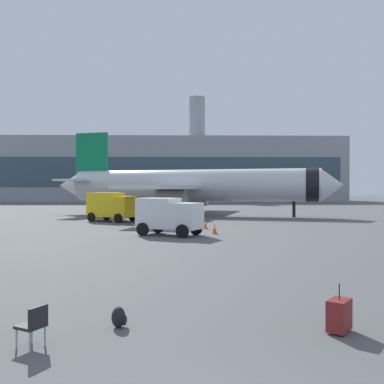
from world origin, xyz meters
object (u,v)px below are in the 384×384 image
Objects in this scene: safety_cone_near at (215,229)px; rolling_suitcase at (339,315)px; cargo_van at (169,215)px; safety_cone_far at (205,224)px; airplane_at_gate at (191,186)px; gate_chair at (34,324)px; service_truck at (112,205)px; safety_cone_mid at (114,219)px; traveller_backpack at (119,317)px.

rolling_suitcase is (1.25, -20.99, 0.00)m from safety_cone_near.
cargo_van is 6.33× the size of safety_cone_far.
airplane_at_gate is 32.00× the size of rolling_suitcase.
airplane_at_gate reaches higher than cargo_van.
rolling_suitcase is at bearing 7.10° from gate_chair.
service_truck is 6.11× the size of gate_chair.
rolling_suitcase is (10.14, -31.45, 0.05)m from safety_cone_mid.
cargo_van is (-1.92, -22.08, -2.21)m from airplane_at_gate.
gate_chair is at bearing -83.08° from service_truck.
gate_chair is at bearing -83.65° from safety_cone_mid.
rolling_suitcase is (2.60, -42.18, -3.27)m from airplane_at_gate.
safety_cone_mid is 10.60m from safety_cone_far.
safety_cone_near is 0.91× the size of gate_chair.
airplane_at_gate is at bearing 84.76° from gate_chair.
rolling_suitcase is at bearing -86.47° from airplane_at_gate.
traveller_backpack is 2.01m from gate_chair.
safety_cone_near is 0.71× the size of rolling_suitcase.
safety_cone_far is at bearing 96.86° from safety_cone_near.
safety_cone_far is (8.40, -6.46, 0.04)m from safety_cone_mid.
service_truck reaches higher than cargo_van.
cargo_van is at bearing 84.49° from gate_chair.
airplane_at_gate is at bearing 49.22° from service_truck.
traveller_backpack is 0.56× the size of gate_chair.
airplane_at_gate is at bearing 86.70° from traveller_backpack.
cargo_van is 5.61× the size of gate_chair.
safety_cone_far is at bearing 60.22° from cargo_van.
gate_chair is (-2.02, -20.92, -0.95)m from cargo_van.
cargo_van is at bearing 88.60° from traveller_backpack.
safety_cone_mid is 32.47m from gate_chair.
safety_cone_near is (9.38, -11.88, -1.22)m from service_truck.
safety_cone_mid is at bearing -70.60° from service_truck.
traveller_backpack is (-2.41, -41.73, -3.42)m from airplane_at_gate.
service_truck is 6.71× the size of safety_cone_near.
service_truck is at bearing 109.40° from safety_cone_mid.
safety_cone_far is at bearing -37.57° from safety_cone_mid.
airplane_at_gate is 43.29m from gate_chair.
traveller_backpack is at bearing -97.60° from safety_cone_far.
service_truck reaches higher than safety_cone_mid.
safety_cone_far is at bearing -87.10° from airplane_at_gate.
safety_cone_far is (-0.48, 4.00, -0.01)m from safety_cone_near.
gate_chair is (-4.81, -25.80, 0.12)m from safety_cone_far.
gate_chair is at bearing -140.50° from traveller_backpack.
safety_cone_far is (8.90, -7.88, -1.23)m from service_truck.
gate_chair reaches higher than traveller_backpack.
cargo_van reaches higher than traveller_backpack.
traveller_backpack is at bearing -80.61° from safety_cone_mid.
cargo_van is at bearing -164.89° from safety_cone_near.
rolling_suitcase is at bearing -86.59° from safety_cone_near.
gate_chair is at bearing -172.90° from rolling_suitcase.
safety_cone_near reaches higher than safety_cone_mid.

